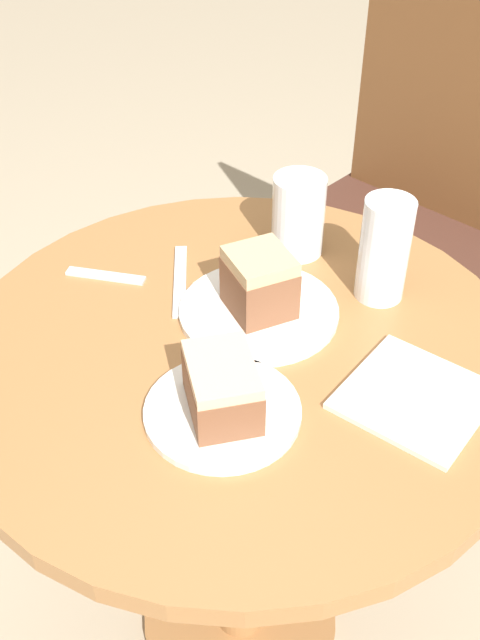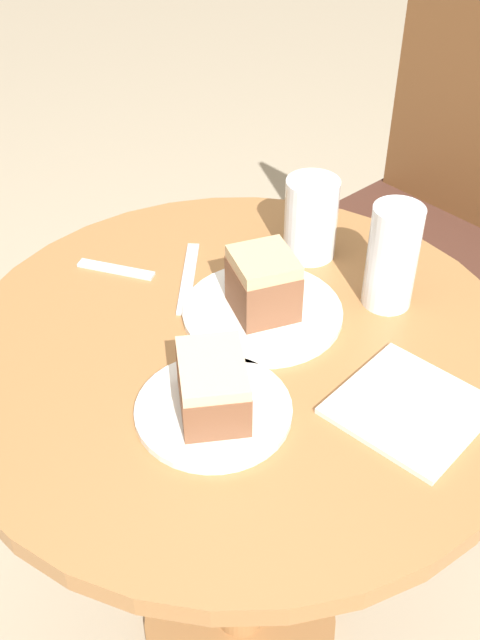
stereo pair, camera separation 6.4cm
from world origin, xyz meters
name	(u,v)px [view 1 (the left image)]	position (x,y,z in m)	size (l,w,h in m)	color
ground_plane	(240,621)	(0.00, 0.00, 0.00)	(8.00, 8.00, 0.00)	tan
table	(240,432)	(0.00, 0.00, 0.55)	(0.78, 0.78, 0.73)	#9E6B3D
chair	(398,217)	(-0.08, 0.77, 0.50)	(0.55, 0.53, 0.95)	brown
plate_near	(259,311)	(-0.01, 0.07, 0.73)	(0.23, 0.23, 0.01)	silver
plate_far	(223,411)	(0.05, -0.12, 0.73)	(0.19, 0.19, 0.01)	silver
cake_slice_near	(259,283)	(-0.01, 0.07, 0.78)	(0.12, 0.12, 0.09)	brown
cake_slice_far	(222,387)	(0.05, -0.12, 0.78)	(0.13, 0.13, 0.07)	brown
glass_lemonade	(384,254)	(0.11, 0.20, 0.80)	(0.07, 0.07, 0.15)	beige
glass_water	(298,220)	(-0.05, 0.24, 0.79)	(0.08, 0.08, 0.13)	silver
napkin_stack	(415,397)	(0.24, 0.03, 0.73)	(0.18, 0.18, 0.01)	silver
fork	(180,280)	(-0.15, 0.07, 0.73)	(0.12, 0.15, 0.00)	silver
spoon	(106,276)	(-0.25, 0.02, 0.73)	(0.12, 0.06, 0.00)	silver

